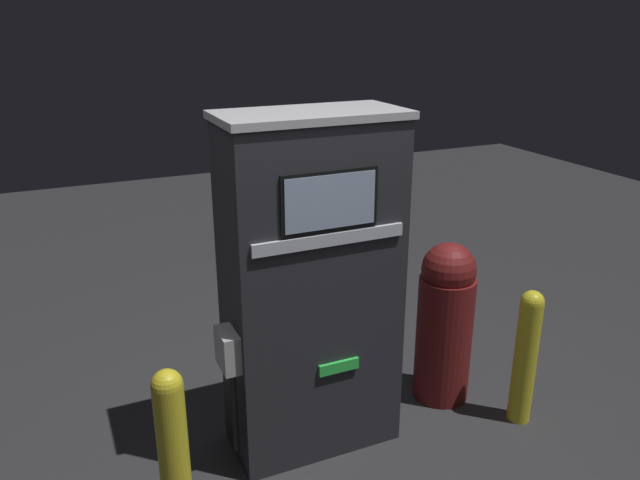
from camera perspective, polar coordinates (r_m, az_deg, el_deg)
The scene contains 5 objects.
ground_plane at distance 3.78m, azimuth 0.75°, elevation -19.38°, with size 14.00×14.00×0.00m, color #2D2D30.
gas_pump at distance 3.43m, azimuth -0.81°, elevation -4.46°, with size 1.04×0.49×1.94m.
safety_bollard at distance 3.14m, azimuth -13.27°, elevation -18.20°, with size 0.15×0.15×0.91m.
trash_bin at distance 4.10m, azimuth 11.36°, elevation -7.22°, with size 0.36×0.36×1.07m.
safety_bollard_far at distance 4.02m, azimuth 18.31°, elevation -9.83°, with size 0.14×0.14×0.88m.
Camera 1 is at (-1.24, -2.64, 2.39)m, focal length 35.00 mm.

